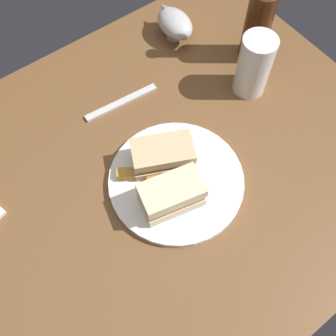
{
  "coord_description": "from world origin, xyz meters",
  "views": [
    {
      "loc": [
        -0.22,
        -0.32,
        1.44
      ],
      "look_at": [
        0.0,
        -0.02,
        0.74
      ],
      "focal_mm": 41.86,
      "sensor_mm": 36.0,
      "label": 1
    }
  ],
  "objects_px": {
    "plate": "(176,181)",
    "sandwich_half_right": "(171,195)",
    "fork": "(121,102)",
    "cider_bottle": "(260,18)",
    "gravy_boat": "(175,23)",
    "sandwich_half_left": "(162,154)",
    "pint_glass": "(253,68)"
  },
  "relations": [
    {
      "from": "sandwich_half_right",
      "to": "gravy_boat",
      "type": "height_order",
      "value": "sandwich_half_right"
    },
    {
      "from": "plate",
      "to": "gravy_boat",
      "type": "height_order",
      "value": "gravy_boat"
    },
    {
      "from": "sandwich_half_right",
      "to": "cider_bottle",
      "type": "distance_m",
      "value": 0.45
    },
    {
      "from": "fork",
      "to": "gravy_boat",
      "type": "bearing_deg",
      "value": -151.56
    },
    {
      "from": "sandwich_half_right",
      "to": "plate",
      "type": "bearing_deg",
      "value": 41.73
    },
    {
      "from": "sandwich_half_left",
      "to": "gravy_boat",
      "type": "distance_m",
      "value": 0.37
    },
    {
      "from": "sandwich_half_right",
      "to": "fork",
      "type": "distance_m",
      "value": 0.28
    },
    {
      "from": "sandwich_half_left",
      "to": "cider_bottle",
      "type": "distance_m",
      "value": 0.39
    },
    {
      "from": "pint_glass",
      "to": "sandwich_half_right",
      "type": "bearing_deg",
      "value": -158.03
    },
    {
      "from": "plate",
      "to": "sandwich_half_left",
      "type": "height_order",
      "value": "sandwich_half_left"
    },
    {
      "from": "plate",
      "to": "sandwich_half_left",
      "type": "xyz_separation_m",
      "value": [
        0.0,
        0.05,
        0.04
      ]
    },
    {
      "from": "sandwich_half_right",
      "to": "pint_glass",
      "type": "bearing_deg",
      "value": 21.97
    },
    {
      "from": "gravy_boat",
      "to": "plate",
      "type": "bearing_deg",
      "value": -126.57
    },
    {
      "from": "sandwich_half_left",
      "to": "gravy_boat",
      "type": "relative_size",
      "value": 1.13
    },
    {
      "from": "sandwich_half_left",
      "to": "sandwich_half_right",
      "type": "xyz_separation_m",
      "value": [
        -0.04,
        -0.09,
        0.01
      ]
    },
    {
      "from": "plate",
      "to": "fork",
      "type": "height_order",
      "value": "plate"
    },
    {
      "from": "plate",
      "to": "cider_bottle",
      "type": "relative_size",
      "value": 0.97
    },
    {
      "from": "plate",
      "to": "pint_glass",
      "type": "distance_m",
      "value": 0.31
    },
    {
      "from": "plate",
      "to": "sandwich_half_right",
      "type": "bearing_deg",
      "value": -138.27
    },
    {
      "from": "sandwich_half_right",
      "to": "fork",
      "type": "bearing_deg",
      "value": 77.64
    },
    {
      "from": "gravy_boat",
      "to": "pint_glass",
      "type": "bearing_deg",
      "value": -80.4
    },
    {
      "from": "sandwich_half_left",
      "to": "cider_bottle",
      "type": "height_order",
      "value": "cider_bottle"
    },
    {
      "from": "fork",
      "to": "plate",
      "type": "bearing_deg",
      "value": 90.11
    },
    {
      "from": "pint_glass",
      "to": "gravy_boat",
      "type": "relative_size",
      "value": 1.18
    },
    {
      "from": "sandwich_half_left",
      "to": "fork",
      "type": "distance_m",
      "value": 0.19
    },
    {
      "from": "cider_bottle",
      "to": "gravy_boat",
      "type": "bearing_deg",
      "value": 125.46
    },
    {
      "from": "sandwich_half_left",
      "to": "sandwich_half_right",
      "type": "height_order",
      "value": "sandwich_half_right"
    },
    {
      "from": "sandwich_half_left",
      "to": "fork",
      "type": "bearing_deg",
      "value": 84.12
    },
    {
      "from": "sandwich_half_left",
      "to": "fork",
      "type": "xyz_separation_m",
      "value": [
        0.02,
        0.19,
        -0.04
      ]
    },
    {
      "from": "sandwich_half_left",
      "to": "sandwich_half_right",
      "type": "relative_size",
      "value": 1.09
    },
    {
      "from": "sandwich_half_left",
      "to": "sandwich_half_right",
      "type": "distance_m",
      "value": 0.09
    },
    {
      "from": "sandwich_half_right",
      "to": "pint_glass",
      "type": "height_order",
      "value": "pint_glass"
    }
  ]
}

